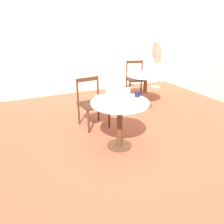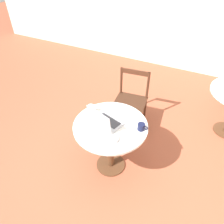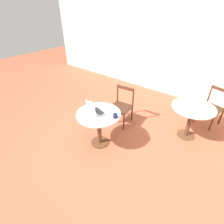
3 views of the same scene
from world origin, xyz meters
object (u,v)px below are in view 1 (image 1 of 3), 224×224
(laptop, at_px, (117,99))
(drinking_glass, at_px, (98,99))
(chair_near_back, at_px, (92,103))
(chair_mid_back, at_px, (136,78))
(mouse, at_px, (136,103))
(cafe_table_mid, at_px, (146,81))
(cafe_table_near, at_px, (120,111))
(mug, at_px, (137,94))
(floor_lamp, at_px, (160,36))

(laptop, xyz_separation_m, drinking_glass, (-0.24, 0.12, 0.00))
(chair_near_back, distance_m, chair_mid_back, 2.09)
(laptop, xyz_separation_m, mouse, (0.22, -0.17, -0.03))
(cafe_table_mid, relative_size, drinking_glass, 8.17)
(cafe_table_mid, distance_m, chair_near_back, 1.50)
(drinking_glass, bearing_deg, chair_mid_back, 48.18)
(cafe_table_near, bearing_deg, drinking_glass, 162.96)
(drinking_glass, bearing_deg, chair_near_back, 76.10)
(cafe_table_near, xyz_separation_m, chair_near_back, (-0.10, 0.89, -0.15))
(cafe_table_mid, xyz_separation_m, mug, (-0.99, -1.28, 0.18))
(chair_near_back, xyz_separation_m, mouse, (0.26, -1.08, 0.31))
(chair_mid_back, bearing_deg, chair_near_back, -142.44)
(chair_mid_back, bearing_deg, drinking_glass, -131.82)
(drinking_glass, bearing_deg, floor_lamp, 41.24)
(cafe_table_near, bearing_deg, chair_near_back, 96.70)
(floor_lamp, distance_m, laptop, 3.65)
(cafe_table_mid, xyz_separation_m, mouse, (-1.16, -1.54, 0.16))
(floor_lamp, xyz_separation_m, mouse, (-2.31, -2.71, -0.69))
(cafe_table_near, height_order, floor_lamp, floor_lamp)
(mouse, bearing_deg, mug, 56.73)
(cafe_table_near, height_order, mug, mug)
(chair_near_back, distance_m, laptop, 0.98)
(chair_mid_back, xyz_separation_m, laptop, (-1.61, -2.18, 0.35))
(cafe_table_mid, bearing_deg, chair_near_back, -161.86)
(chair_near_back, bearing_deg, cafe_table_near, -83.30)
(laptop, distance_m, mouse, 0.27)
(chair_mid_back, height_order, drinking_glass, chair_mid_back)
(mug, bearing_deg, mouse, -123.27)
(laptop, height_order, drinking_glass, laptop)
(laptop, bearing_deg, chair_mid_back, 53.62)
(drinking_glass, bearing_deg, cafe_table_mid, 37.95)
(chair_mid_back, distance_m, mouse, 2.75)
(laptop, relative_size, drinking_glass, 3.80)
(floor_lamp, height_order, mouse, floor_lamp)
(cafe_table_near, relative_size, mouse, 8.39)
(cafe_table_near, height_order, mouse, mouse)
(chair_near_back, distance_m, mouse, 1.15)
(mug, bearing_deg, chair_near_back, 118.36)
(cafe_table_mid, relative_size, laptop, 2.15)
(chair_near_back, height_order, laptop, laptop)
(mouse, height_order, drinking_glass, drinking_glass)
(chair_mid_back, bearing_deg, floor_lamp, 21.43)
(chair_mid_back, height_order, floor_lamp, floor_lamp)
(mouse, relative_size, mug, 0.87)
(cafe_table_mid, xyz_separation_m, floor_lamp, (1.15, 1.17, 0.85))
(mug, bearing_deg, cafe_table_near, -166.55)
(chair_near_back, xyz_separation_m, mug, (0.44, -0.81, 0.34))
(chair_mid_back, bearing_deg, cafe_table_mid, -106.01)
(chair_near_back, distance_m, drinking_glass, 0.89)
(chair_near_back, bearing_deg, floor_lamp, 32.38)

